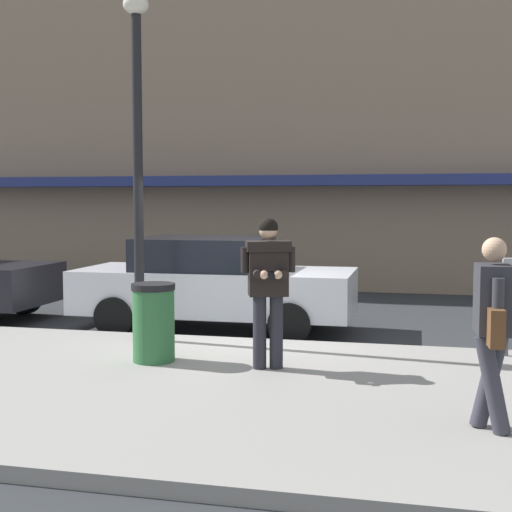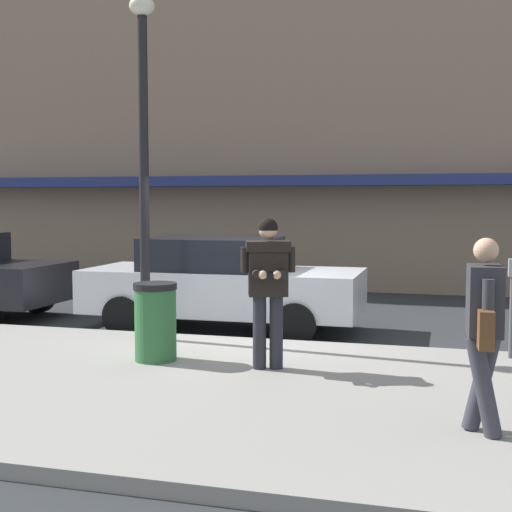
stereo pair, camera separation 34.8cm
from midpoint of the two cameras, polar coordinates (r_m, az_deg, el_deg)
The scene contains 10 objects.
ground_plane at distance 10.72m, azimuth -1.56°, elevation -7.09°, with size 80.00×80.00×0.00m, color #2B2D30.
sidewalk at distance 7.78m, azimuth 0.23°, elevation -11.04°, with size 32.00×5.30×0.14m, color gray.
curb_paint_line at distance 10.56m, azimuth 3.81°, elevation -7.26°, with size 28.00×0.12×0.01m, color silver.
storefront_facade at distance 19.35m, azimuth 8.27°, elevation 19.13°, with size 28.00×4.70×14.13m.
parked_sedan_mid at distance 11.72m, azimuth -4.31°, elevation -2.18°, with size 4.51×1.95×1.54m.
man_texting_on_phone at distance 8.44m, azimuth -0.20°, elevation -1.64°, with size 0.62×0.65×1.81m.
pedestrian_with_bag at distance 6.45m, azimuth 16.94°, elevation -5.05°, with size 0.35×0.72×1.70m.
street_lamp_post at distance 10.41m, azimuth -10.43°, elevation 9.87°, with size 0.36×0.36×4.88m.
parking_meter at distance 9.66m, azimuth 18.48°, elevation -2.76°, with size 0.12×0.18×1.27m.
trash_bin at distance 9.03m, azimuth -9.30°, elevation -5.25°, with size 0.55×0.55×0.98m.
Camera 1 is at (2.52, -10.19, 2.16)m, focal length 50.00 mm.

